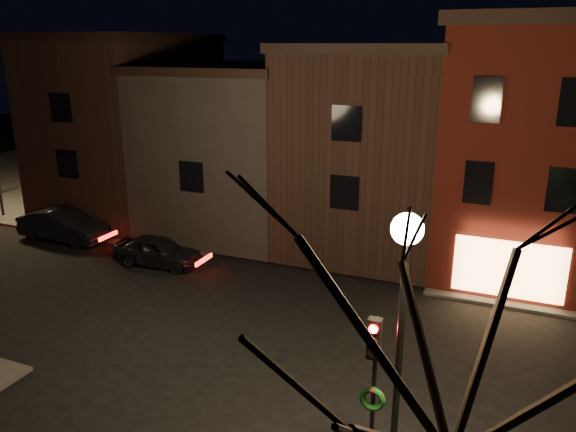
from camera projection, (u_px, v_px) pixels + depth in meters
The scene contains 11 objects.
ground at pixel (253, 328), 19.60m from camera, with size 120.00×120.00×0.00m, color black.
sidewalk_far_left at pixel (139, 167), 44.62m from camera, with size 30.00×30.00×0.12m, color #2D2B28.
corner_building at pixel (524, 146), 23.37m from camera, with size 6.50×8.50×10.50m.
row_building_a at pixel (377, 145), 26.86m from camera, with size 7.30×10.30×9.40m.
row_building_b at pixel (242, 146), 29.70m from camera, with size 7.80×10.30×8.40m.
row_building_c at pixel (130, 124), 32.18m from camera, with size 7.30×10.30×9.90m.
street_lamp_near at pixel (404, 286), 10.49m from camera, with size 0.60×0.60×6.48m.
traffic_signal at pixel (373, 375), 11.84m from camera, with size 0.58×0.38×4.05m.
bare_tree_right at pixel (466, 306), 7.52m from camera, with size 6.40×6.40×8.50m.
parked_car_a at pixel (158, 251), 24.97m from camera, with size 1.59×3.96×1.35m, color black.
parked_car_b at pixel (64, 225), 28.09m from camera, with size 1.66×4.77×1.57m, color black.
Camera 1 is at (7.95, -15.72, 9.52)m, focal length 35.00 mm.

